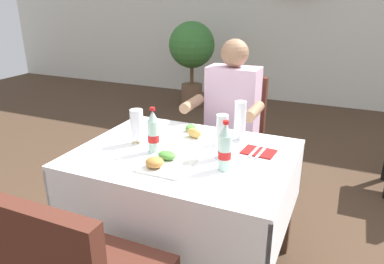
% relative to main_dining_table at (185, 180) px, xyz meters
% --- Properties ---
extents(main_dining_table, '(1.14, 0.88, 0.75)m').
position_rel_main_dining_table_xyz_m(main_dining_table, '(0.00, 0.00, 0.00)').
color(main_dining_table, white).
rests_on(main_dining_table, ground).
extents(chair_far_diner_seat, '(0.44, 0.50, 0.97)m').
position_rel_main_dining_table_xyz_m(chair_far_diner_seat, '(-0.00, 0.83, -0.02)').
color(chair_far_diner_seat, '#4C2319').
rests_on(chair_far_diner_seat, ground).
extents(seated_diner_far, '(0.50, 0.46, 1.26)m').
position_rel_main_dining_table_xyz_m(seated_diner_far, '(0.02, 0.72, 0.14)').
color(seated_diner_far, '#282D42').
rests_on(seated_diner_far, ground).
extents(plate_near_camera, '(0.24, 0.24, 0.06)m').
position_rel_main_dining_table_xyz_m(plate_near_camera, '(-0.02, -0.20, 0.19)').
color(plate_near_camera, white).
rests_on(plate_near_camera, main_dining_table).
extents(plate_far_diner, '(0.25, 0.25, 0.07)m').
position_rel_main_dining_table_xyz_m(plate_far_diner, '(-0.06, 0.23, 0.19)').
color(plate_far_diner, white).
rests_on(plate_far_diner, main_dining_table).
extents(beer_glass_left, '(0.07, 0.07, 0.23)m').
position_rel_main_dining_table_xyz_m(beer_glass_left, '(0.22, 0.27, 0.29)').
color(beer_glass_left, white).
rests_on(beer_glass_left, main_dining_table).
extents(beer_glass_middle, '(0.07, 0.07, 0.20)m').
position_rel_main_dining_table_xyz_m(beer_glass_middle, '(-0.29, 0.00, 0.27)').
color(beer_glass_middle, white).
rests_on(beer_glass_middle, main_dining_table).
extents(beer_glass_right, '(0.07, 0.07, 0.23)m').
position_rel_main_dining_table_xyz_m(beer_glass_right, '(0.21, 0.01, 0.29)').
color(beer_glass_right, white).
rests_on(beer_glass_right, main_dining_table).
extents(cola_bottle_primary, '(0.06, 0.06, 0.25)m').
position_rel_main_dining_table_xyz_m(cola_bottle_primary, '(0.26, -0.11, 0.28)').
color(cola_bottle_primary, silver).
rests_on(cola_bottle_primary, main_dining_table).
extents(cola_bottle_secondary, '(0.06, 0.06, 0.25)m').
position_rel_main_dining_table_xyz_m(cola_bottle_secondary, '(-0.15, -0.06, 0.28)').
color(cola_bottle_secondary, silver).
rests_on(cola_bottle_secondary, main_dining_table).
extents(napkin_cutlery_set, '(0.18, 0.19, 0.01)m').
position_rel_main_dining_table_xyz_m(napkin_cutlery_set, '(0.36, 0.15, 0.18)').
color(napkin_cutlery_set, maroon).
rests_on(napkin_cutlery_set, main_dining_table).
extents(potted_plant_corner, '(0.64, 0.64, 1.20)m').
position_rel_main_dining_table_xyz_m(potted_plant_corner, '(-1.35, 3.15, 0.23)').
color(potted_plant_corner, brown).
rests_on(potted_plant_corner, ground).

